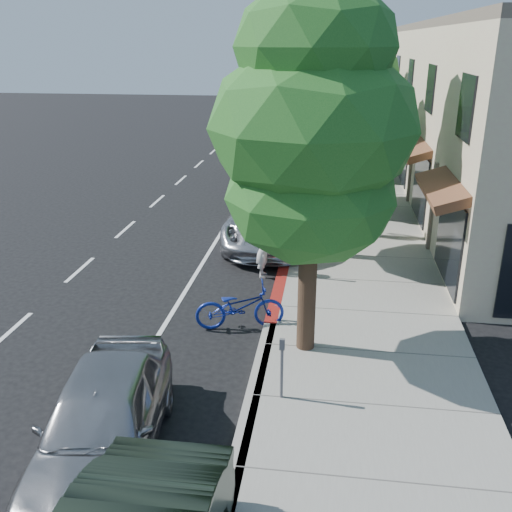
% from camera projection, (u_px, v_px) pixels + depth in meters
% --- Properties ---
extents(ground, '(120.00, 120.00, 0.00)m').
position_uv_depth(ground, '(274.00, 311.00, 14.79)').
color(ground, black).
rests_on(ground, ground).
extents(sidewalk, '(4.60, 56.00, 0.15)m').
position_uv_depth(sidewalk, '(356.00, 221.00, 21.89)').
color(sidewalk, gray).
rests_on(sidewalk, ground).
extents(curb, '(0.30, 56.00, 0.15)m').
position_uv_depth(curb, '(296.00, 218.00, 22.18)').
color(curb, '#9E998E').
rests_on(curb, ground).
extents(curb_red_segment, '(0.32, 4.00, 0.15)m').
position_uv_depth(curb_red_segment, '(278.00, 292.00, 15.69)').
color(curb_red_segment, maroon).
rests_on(curb_red_segment, ground).
extents(storefront_building, '(10.00, 36.00, 7.00)m').
position_uv_depth(storefront_building, '(500.00, 105.00, 29.01)').
color(storefront_building, beige).
rests_on(storefront_building, ground).
extents(street_tree_0, '(4.14, 4.14, 7.71)m').
position_uv_depth(street_tree_0, '(313.00, 133.00, 11.09)').
color(street_tree_0, black).
rests_on(street_tree_0, ground).
extents(street_tree_1, '(4.64, 4.64, 8.20)m').
position_uv_depth(street_tree_1, '(322.00, 93.00, 16.56)').
color(street_tree_1, black).
rests_on(street_tree_1, ground).
extents(street_tree_2, '(4.73, 4.73, 6.96)m').
position_uv_depth(street_tree_2, '(325.00, 105.00, 22.45)').
color(street_tree_2, black).
rests_on(street_tree_2, ground).
extents(street_tree_3, '(4.65, 4.65, 7.69)m').
position_uv_depth(street_tree_3, '(328.00, 80.00, 27.81)').
color(street_tree_3, black).
rests_on(street_tree_3, ground).
extents(street_tree_4, '(4.26, 4.26, 7.33)m').
position_uv_depth(street_tree_4, '(330.00, 76.00, 33.43)').
color(street_tree_4, black).
rests_on(street_tree_4, ground).
extents(street_tree_5, '(4.84, 4.84, 7.43)m').
position_uv_depth(street_tree_5, '(331.00, 72.00, 39.01)').
color(street_tree_5, black).
rests_on(street_tree_5, ground).
extents(cyclist, '(0.41, 0.61, 1.63)m').
position_uv_depth(cyclist, '(263.00, 250.00, 16.69)').
color(cyclist, silver).
rests_on(cyclist, ground).
extents(bicycle, '(2.27, 1.25, 1.13)m').
position_uv_depth(bicycle, '(240.00, 307.00, 13.73)').
color(bicycle, navy).
rests_on(bicycle, ground).
extents(silver_suv, '(3.22, 6.43, 1.75)m').
position_uv_depth(silver_suv, '(271.00, 216.00, 19.67)').
color(silver_suv, '#B6B5BA').
rests_on(silver_suv, ground).
extents(dark_sedan, '(1.73, 4.88, 1.60)m').
position_uv_depth(dark_sedan, '(259.00, 169.00, 27.18)').
color(dark_sedan, black).
rests_on(dark_sedan, ground).
extents(white_pickup, '(3.33, 6.48, 1.80)m').
position_uv_depth(white_pickup, '(275.00, 141.00, 34.20)').
color(white_pickup, silver).
rests_on(white_pickup, ground).
extents(dark_suv_far, '(2.06, 4.43, 1.47)m').
position_uv_depth(dark_suv_far, '(295.00, 128.00, 40.52)').
color(dark_suv_far, black).
rests_on(dark_suv_far, ground).
extents(near_car_a, '(2.44, 4.80, 1.57)m').
position_uv_depth(near_car_a, '(103.00, 420.00, 9.29)').
color(near_car_a, '#99999D').
rests_on(near_car_a, ground).
extents(pedestrian, '(1.15, 1.09, 1.88)m').
position_uv_depth(pedestrian, '(364.00, 209.00, 19.79)').
color(pedestrian, black).
rests_on(pedestrian, sidewalk).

